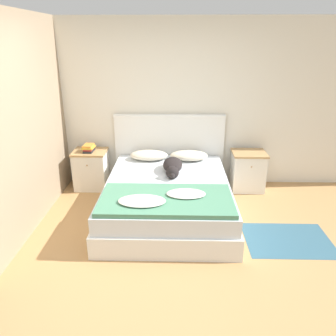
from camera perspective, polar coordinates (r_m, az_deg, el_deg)
The scene contains 13 objects.
ground_plane at distance 3.71m, azimuth -2.10°, elevation -15.43°, with size 16.00×16.00×0.00m, color tan.
wall_back at distance 5.18m, azimuth -0.87°, elevation 10.91°, with size 9.00×0.06×2.55m.
wall_side_left at distance 4.49m, azimuth -22.34°, elevation 7.66°, with size 0.06×3.10×2.55m.
bed at distance 4.42m, azimuth -0.07°, elevation -5.20°, with size 1.66×2.09×0.49m.
headboard at distance 5.28m, azimuth 0.24°, elevation 3.48°, with size 1.74×0.06×1.15m.
nightstand_left at distance 5.33m, azimuth -13.22°, elevation -0.21°, with size 0.52×0.45×0.61m.
nightstand_right at distance 5.28m, azimuth 13.70°, elevation -0.46°, with size 0.52×0.45×0.61m.
pillow_left at distance 5.07m, azimuth -3.32°, elevation 2.24°, with size 0.58×0.35×0.14m.
pillow_right at distance 5.06m, azimuth 3.68°, elevation 2.18°, with size 0.58×0.35×0.14m.
quilt at distance 3.75m, azimuth -0.50°, elevation -5.51°, with size 1.52×0.79×0.10m.
dog at distance 4.57m, azimuth 0.81°, elevation 0.31°, with size 0.27×0.71×0.18m.
book_stack at distance 5.18m, azimuth -13.66°, elevation 3.38°, with size 0.18×0.22×0.11m.
rug at distance 4.24m, azimuth 20.12°, elevation -11.67°, with size 1.01×0.74×0.00m.
Camera 1 is at (0.21, -2.96, 2.23)m, focal length 35.00 mm.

